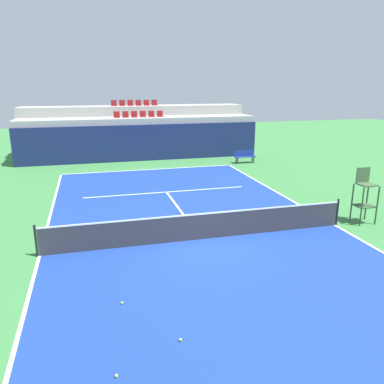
% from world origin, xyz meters
% --- Properties ---
extents(ground_plane, '(80.00, 80.00, 0.00)m').
position_xyz_m(ground_plane, '(0.00, 0.00, 0.00)').
color(ground_plane, '#387A3D').
extents(court_surface, '(11.00, 24.00, 0.01)m').
position_xyz_m(court_surface, '(0.00, 0.00, 0.01)').
color(court_surface, navy).
rests_on(court_surface, ground_plane).
extents(baseline_far, '(11.00, 0.10, 0.00)m').
position_xyz_m(baseline_far, '(0.00, 11.95, 0.01)').
color(baseline_far, white).
rests_on(baseline_far, court_surface).
extents(sideline_left, '(0.10, 24.00, 0.00)m').
position_xyz_m(sideline_left, '(-5.45, 0.00, 0.01)').
color(sideline_left, white).
rests_on(sideline_left, court_surface).
extents(sideline_right, '(0.10, 24.00, 0.00)m').
position_xyz_m(sideline_right, '(5.45, 0.00, 0.01)').
color(sideline_right, white).
rests_on(sideline_right, court_surface).
extents(service_line_far, '(8.26, 0.10, 0.00)m').
position_xyz_m(service_line_far, '(0.00, 6.40, 0.01)').
color(service_line_far, white).
rests_on(service_line_far, court_surface).
extents(centre_service_line, '(0.10, 6.40, 0.00)m').
position_xyz_m(centre_service_line, '(0.00, 3.20, 0.01)').
color(centre_service_line, white).
rests_on(centre_service_line, court_surface).
extents(back_wall, '(17.25, 0.30, 2.56)m').
position_xyz_m(back_wall, '(0.00, 15.13, 1.28)').
color(back_wall, navy).
rests_on(back_wall, ground_plane).
extents(stands_tier_lower, '(17.25, 2.40, 2.98)m').
position_xyz_m(stands_tier_lower, '(0.00, 16.48, 1.49)').
color(stands_tier_lower, '#9E9E99').
rests_on(stands_tier_lower, ground_plane).
extents(stands_tier_upper, '(17.25, 2.40, 3.69)m').
position_xyz_m(stands_tier_upper, '(0.00, 18.88, 1.84)').
color(stands_tier_upper, '#9E9E99').
rests_on(stands_tier_upper, ground_plane).
extents(seating_row_lower, '(3.63, 0.44, 0.44)m').
position_xyz_m(seating_row_lower, '(0.00, 16.57, 3.11)').
color(seating_row_lower, maroon).
rests_on(seating_row_lower, stands_tier_lower).
extents(seating_row_upper, '(3.63, 0.44, 0.44)m').
position_xyz_m(seating_row_upper, '(0.00, 18.97, 3.81)').
color(seating_row_upper, maroon).
rests_on(seating_row_upper, stands_tier_upper).
extents(tennis_net, '(11.08, 0.08, 1.07)m').
position_xyz_m(tennis_net, '(0.00, 0.00, 0.51)').
color(tennis_net, black).
rests_on(tennis_net, court_surface).
extents(umpire_chair, '(0.76, 0.66, 2.20)m').
position_xyz_m(umpire_chair, '(6.70, 0.06, 1.19)').
color(umpire_chair, '#334C2D').
rests_on(umpire_chair, ground_plane).
extents(player_bench, '(1.50, 0.40, 0.85)m').
position_xyz_m(player_bench, '(6.79, 12.48, 0.51)').
color(player_bench, navy).
rests_on(player_bench, ground_plane).
extents(tennis_ball_0, '(0.07, 0.07, 0.07)m').
position_xyz_m(tennis_ball_0, '(-2.03, -5.31, 0.04)').
color(tennis_ball_0, '#CCE033').
rests_on(tennis_ball_0, court_surface).
extents(tennis_ball_1, '(0.07, 0.07, 0.07)m').
position_xyz_m(tennis_ball_1, '(-3.45, -6.04, 0.04)').
color(tennis_ball_1, '#CCE033').
rests_on(tennis_ball_1, court_surface).
extents(tennis_ball_2, '(0.07, 0.07, 0.07)m').
position_xyz_m(tennis_ball_2, '(-3.12, -3.52, 0.04)').
color(tennis_ball_2, '#CCE033').
rests_on(tennis_ball_2, court_surface).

